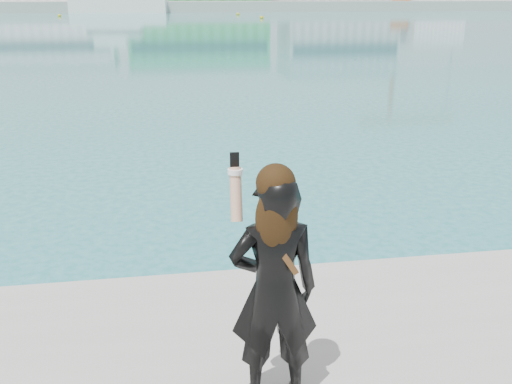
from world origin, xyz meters
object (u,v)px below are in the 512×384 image
(buoy_near, at_px, (262,19))
(buoy_extra, at_px, (238,15))
(woman, at_px, (274,284))
(motor_yacht, at_px, (116,0))
(buoy_far, at_px, (60,17))

(buoy_near, xyz_separation_m, buoy_extra, (-1.44, 15.15, 0.00))
(buoy_extra, height_order, woman, woman)
(motor_yacht, height_order, buoy_far, motor_yacht)
(buoy_extra, distance_m, woman, 96.44)
(motor_yacht, distance_m, buoy_near, 38.70)
(buoy_extra, relative_size, woman, 0.31)
(buoy_far, xyz_separation_m, buoy_extra, (28.25, 2.80, 0.00))
(buoy_near, bearing_deg, woman, -99.62)
(woman, bearing_deg, buoy_far, -77.52)
(woman, bearing_deg, buoy_near, -96.95)
(buoy_near, relative_size, buoy_extra, 1.00)
(buoy_near, distance_m, buoy_extra, 15.21)
(buoy_near, relative_size, buoy_far, 1.00)
(motor_yacht, xyz_separation_m, buoy_far, (-7.43, -19.22, -2.34))
(buoy_far, distance_m, buoy_extra, 28.39)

